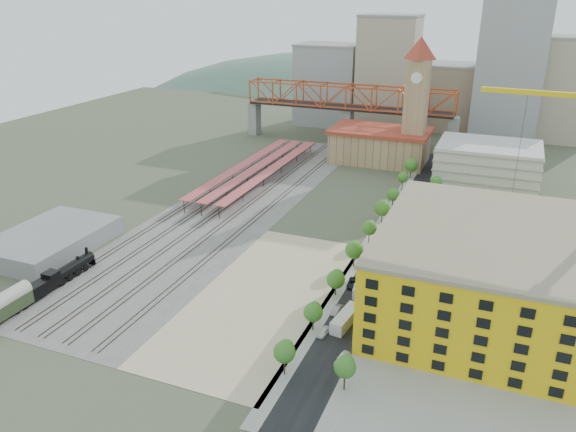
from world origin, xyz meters
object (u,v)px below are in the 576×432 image
at_px(clock_tower, 417,91).
at_px(car_0, 323,332).
at_px(construction_building, 491,272).
at_px(site_trailer_b, 364,285).
at_px(locomotive, 63,274).
at_px(site_trailer_d, 383,253).
at_px(site_trailer_c, 367,282).
at_px(site_trailer_a, 346,319).

xyz_separation_m(clock_tower, car_0, (5.00, -120.88, -28.03)).
bearing_deg(construction_building, site_trailer_b, -178.08).
relative_size(locomotive, site_trailer_d, 2.60).
xyz_separation_m(site_trailer_b, site_trailer_d, (0.00, 18.91, -0.23)).
height_order(locomotive, site_trailer_d, locomotive).
distance_m(clock_tower, locomotive, 138.62).
distance_m(locomotive, site_trailer_c, 70.35).
xyz_separation_m(construction_building, site_trailer_d, (-26.00, 18.04, -8.23)).
distance_m(construction_building, site_trailer_b, 27.22).
relative_size(site_trailer_a, site_trailer_d, 1.16).
bearing_deg(site_trailer_a, site_trailer_d, 97.70).
bearing_deg(clock_tower, site_trailer_b, -85.47).
bearing_deg(site_trailer_a, car_0, -112.12).
height_order(site_trailer_b, site_trailer_d, site_trailer_b).
bearing_deg(construction_building, car_0, -144.24).
distance_m(site_trailer_b, site_trailer_d, 18.91).
bearing_deg(site_trailer_d, locomotive, -135.19).
xyz_separation_m(locomotive, site_trailer_b, (66.00, 22.20, -0.68)).
relative_size(construction_building, site_trailer_b, 4.91).
xyz_separation_m(clock_tower, locomotive, (-58.00, -123.06, -26.60)).
distance_m(clock_tower, construction_building, 107.36).
distance_m(site_trailer_a, site_trailer_c, 16.91).
distance_m(site_trailer_b, site_trailer_c, 2.14).
bearing_deg(site_trailer_a, site_trailer_b, 97.70).
distance_m(locomotive, site_trailer_d, 77.76).
bearing_deg(site_trailer_b, site_trailer_d, 89.92).
distance_m(clock_tower, site_trailer_a, 119.10).
height_order(locomotive, site_trailer_a, locomotive).
height_order(clock_tower, construction_building, clock_tower).
bearing_deg(clock_tower, site_trailer_c, -85.37).
distance_m(clock_tower, site_trailer_b, 104.80).
distance_m(site_trailer_b, car_0, 20.25).
xyz_separation_m(locomotive, site_trailer_a, (66.00, 7.42, -0.73)).
relative_size(site_trailer_a, car_0, 2.53).
distance_m(construction_building, locomotive, 95.13).
bearing_deg(site_trailer_b, locomotive, -161.49).
xyz_separation_m(clock_tower, site_trailer_b, (8.00, -100.87, -27.29)).
xyz_separation_m(clock_tower, construction_building, (34.00, -99.99, -19.29)).
xyz_separation_m(clock_tower, site_trailer_c, (8.00, -98.73, -27.44)).
distance_m(clock_tower, car_0, 124.19).
bearing_deg(site_trailer_a, site_trailer_c, 97.70).
xyz_separation_m(locomotive, car_0, (63.00, 2.18, -1.42)).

